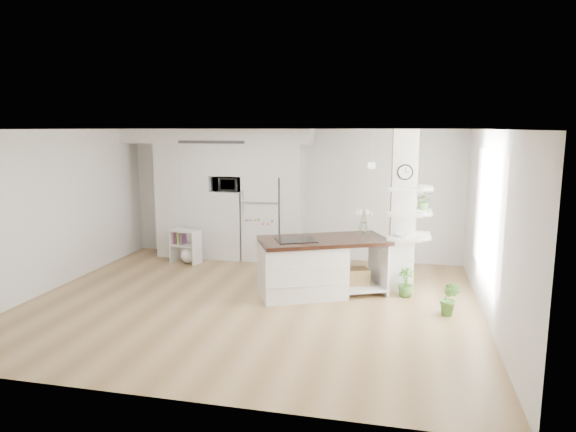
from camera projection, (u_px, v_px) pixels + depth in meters
The scene contains 14 objects.
floor at pixel (251, 302), 8.10m from camera, with size 7.00×6.00×0.01m, color tan.
room at pixel (250, 186), 7.79m from camera, with size 7.04×6.04×2.72m.
cabinet_wall at pixel (221, 187), 10.73m from camera, with size 4.00×0.71×2.70m.
refrigerator at pixel (264, 218), 10.65m from camera, with size 0.78×0.69×1.75m.
column at pixel (409, 212), 8.45m from camera, with size 0.69×0.90×2.70m.
window at pixel (488, 214), 7.38m from camera, with size 2.40×2.40×0.00m, color white.
pendant_light at pixel (364, 169), 7.52m from camera, with size 0.12×0.12×0.10m, color white.
kitchen_island at pixel (309, 266), 8.41m from camera, with size 2.29×1.76×1.50m.
bookshelf at pixel (187, 249), 10.42m from camera, with size 0.63×0.44×0.68m.
floor_plant_a at pixel (450, 299), 7.47m from camera, with size 0.29×0.23×0.53m, color #447B31.
floor_plant_b at pixel (406, 283), 8.34m from camera, with size 0.26×0.26×0.47m, color #447B31.
microwave at pixel (228, 184), 10.64m from camera, with size 0.54×0.37×0.30m, color #2D2D2D.
shelf_plant at pixel (424, 201), 8.52m from camera, with size 0.27×0.23×0.30m, color #447B31.
decor_bowl at pixel (403, 235), 8.30m from camera, with size 0.22×0.22×0.05m, color white.
Camera 1 is at (2.27, -7.44, 2.72)m, focal length 32.00 mm.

